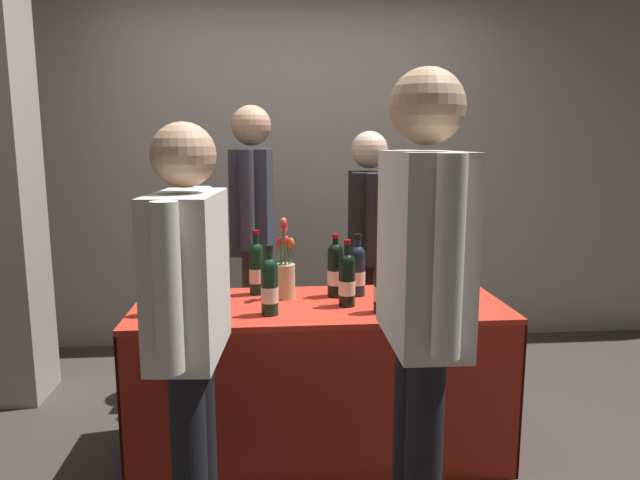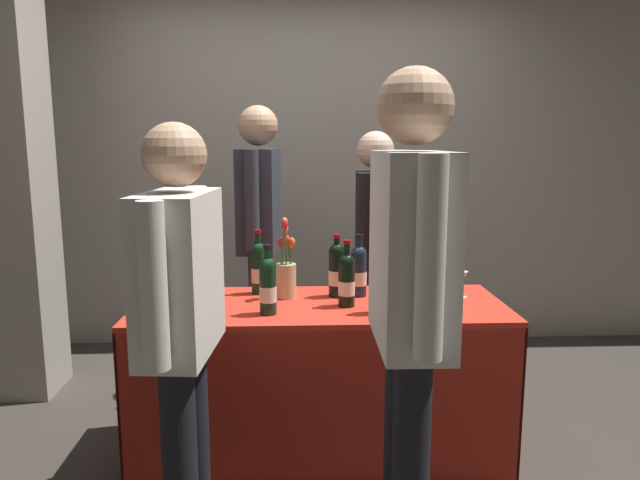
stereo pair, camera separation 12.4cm
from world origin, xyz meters
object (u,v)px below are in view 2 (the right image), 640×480
at_px(concrete_pillar, 3,96).
at_px(vendor_presenter, 260,220).
at_px(display_bottle_0, 268,285).
at_px(flower_vase, 286,272).
at_px(featured_wine_bottle, 337,269).
at_px(taster_foreground_right, 410,285).
at_px(wine_glass_mid, 461,278).
at_px(wine_glass_near_vendor, 167,284).
at_px(tasting_table, 320,351).

xyz_separation_m(concrete_pillar, vendor_presenter, (1.41, 0.04, -0.71)).
distance_m(display_bottle_0, flower_vase, 0.27).
xyz_separation_m(featured_wine_bottle, taster_foreground_right, (0.16, -0.97, 0.16)).
relative_size(featured_wine_bottle, wine_glass_mid, 2.38).
distance_m(display_bottle_0, vendor_presenter, 0.99).
distance_m(featured_wine_bottle, vendor_presenter, 0.82).
height_order(wine_glass_near_vendor, vendor_presenter, vendor_presenter).
relative_size(featured_wine_bottle, taster_foreground_right, 0.18).
bearing_deg(wine_glass_mid, flower_vase, 178.07).
relative_size(wine_glass_mid, taster_foreground_right, 0.08).
distance_m(concrete_pillar, wine_glass_mid, 2.67).
bearing_deg(flower_vase, featured_wine_bottle, 3.78).
xyz_separation_m(concrete_pillar, flower_vase, (1.58, -0.67, -0.87)).
relative_size(featured_wine_bottle, wine_glass_near_vendor, 2.33).
xyz_separation_m(tasting_table, flower_vase, (-0.16, 0.11, 0.36)).
height_order(display_bottle_0, vendor_presenter, vendor_presenter).
xyz_separation_m(wine_glass_mid, flower_vase, (-0.84, 0.03, 0.03)).
relative_size(flower_vase, taster_foreground_right, 0.23).
bearing_deg(featured_wine_bottle, flower_vase, -176.22).
height_order(concrete_pillar, taster_foreground_right, concrete_pillar).
distance_m(concrete_pillar, flower_vase, 1.92).
height_order(featured_wine_bottle, vendor_presenter, vendor_presenter).
distance_m(concrete_pillar, wine_glass_near_vendor, 1.55).
distance_m(wine_glass_near_vendor, wine_glass_mid, 1.40).
bearing_deg(flower_vase, tasting_table, -33.96).
relative_size(concrete_pillar, featured_wine_bottle, 11.31).
xyz_separation_m(tasting_table, vendor_presenter, (-0.33, 0.82, 0.52)).
xyz_separation_m(concrete_pillar, wine_glass_mid, (2.42, -0.70, -0.90)).
bearing_deg(vendor_presenter, flower_vase, 18.21).
distance_m(featured_wine_bottle, wine_glass_near_vendor, 0.80).
bearing_deg(tasting_table, vendor_presenter, 111.75).
xyz_separation_m(display_bottle_0, wine_glass_near_vendor, (-0.48, 0.19, -0.04)).
relative_size(wine_glass_mid, vendor_presenter, 0.08).
distance_m(concrete_pillar, display_bottle_0, 1.97).
bearing_deg(flower_vase, wine_glass_near_vendor, -172.66).
height_order(featured_wine_bottle, wine_glass_near_vendor, featured_wine_bottle).
distance_m(tasting_table, display_bottle_0, 0.46).
relative_size(concrete_pillar, taster_foreground_right, 2.03).
distance_m(wine_glass_mid, vendor_presenter, 1.26).
bearing_deg(vendor_presenter, wine_glass_mid, 58.72).
height_order(display_bottle_0, flower_vase, flower_vase).
distance_m(concrete_pillar, vendor_presenter, 1.58).
height_order(concrete_pillar, flower_vase, concrete_pillar).
bearing_deg(featured_wine_bottle, concrete_pillar, 160.26).
height_order(wine_glass_mid, flower_vase, flower_vase).
bearing_deg(featured_wine_bottle, display_bottle_0, -138.73).
relative_size(display_bottle_0, taster_foreground_right, 0.18).
xyz_separation_m(wine_glass_mid, taster_foreground_right, (-0.43, -0.92, 0.20)).
bearing_deg(flower_vase, concrete_pillar, 157.00).
bearing_deg(flower_vase, display_bottle_0, -105.92).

